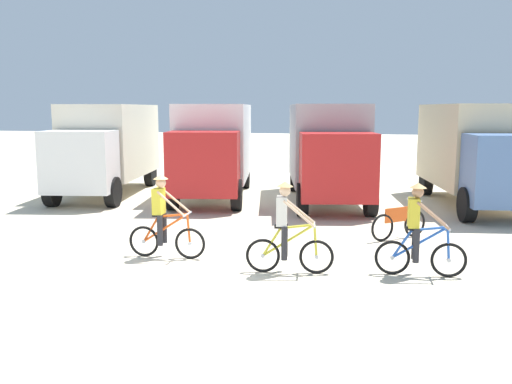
{
  "coord_description": "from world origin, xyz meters",
  "views": [
    {
      "loc": [
        3.4,
        -10.09,
        3.21
      ],
      "look_at": [
        0.59,
        3.36,
        1.1
      ],
      "focal_mm": 38.33,
      "sensor_mm": 36.0,
      "label": 1
    }
  ],
  "objects_px": {
    "box_truck_grey_hauler": "(328,147)",
    "cyclist_near_camera": "(418,233)",
    "box_truck_tan_camper": "(476,149)",
    "cyclist_cowboy_hat": "(287,231)",
    "bicycle_spare": "(399,223)",
    "cyclist_orange_shirt": "(164,219)",
    "box_truck_cream_rv": "(107,144)",
    "box_truck_avon_van": "(214,146)"
  },
  "relations": [
    {
      "from": "box_truck_grey_hauler",
      "to": "cyclist_near_camera",
      "type": "distance_m",
      "value": 8.73
    },
    {
      "from": "box_truck_tan_camper",
      "to": "cyclist_cowboy_hat",
      "type": "relative_size",
      "value": 3.84
    },
    {
      "from": "box_truck_tan_camper",
      "to": "bicycle_spare",
      "type": "xyz_separation_m",
      "value": [
        -2.64,
        -5.35,
        -1.48
      ]
    },
    {
      "from": "cyclist_near_camera",
      "to": "bicycle_spare",
      "type": "distance_m",
      "value": 3.07
    },
    {
      "from": "cyclist_orange_shirt",
      "to": "cyclist_cowboy_hat",
      "type": "distance_m",
      "value": 2.82
    },
    {
      "from": "box_truck_cream_rv",
      "to": "box_truck_tan_camper",
      "type": "height_order",
      "value": "same"
    },
    {
      "from": "box_truck_grey_hauler",
      "to": "cyclist_orange_shirt",
      "type": "height_order",
      "value": "box_truck_grey_hauler"
    },
    {
      "from": "cyclist_orange_shirt",
      "to": "cyclist_cowboy_hat",
      "type": "relative_size",
      "value": 1.0
    },
    {
      "from": "box_truck_grey_hauler",
      "to": "bicycle_spare",
      "type": "xyz_separation_m",
      "value": [
        2.19,
        -5.3,
        -1.48
      ]
    },
    {
      "from": "box_truck_grey_hauler",
      "to": "bicycle_spare",
      "type": "relative_size",
      "value": 5.17
    },
    {
      "from": "cyclist_cowboy_hat",
      "to": "box_truck_cream_rv",
      "type": "bearing_deg",
      "value": 133.32
    },
    {
      "from": "box_truck_avon_van",
      "to": "cyclist_near_camera",
      "type": "height_order",
      "value": "box_truck_avon_van"
    },
    {
      "from": "box_truck_cream_rv",
      "to": "bicycle_spare",
      "type": "relative_size",
      "value": 5.14
    },
    {
      "from": "box_truck_avon_van",
      "to": "box_truck_grey_hauler",
      "type": "bearing_deg",
      "value": -1.78
    },
    {
      "from": "box_truck_grey_hauler",
      "to": "bicycle_spare",
      "type": "height_order",
      "value": "box_truck_grey_hauler"
    },
    {
      "from": "box_truck_tan_camper",
      "to": "bicycle_spare",
      "type": "relative_size",
      "value": 5.12
    },
    {
      "from": "cyclist_cowboy_hat",
      "to": "bicycle_spare",
      "type": "distance_m",
      "value": 4.1
    },
    {
      "from": "box_truck_avon_van",
      "to": "cyclist_orange_shirt",
      "type": "bearing_deg",
      "value": -81.33
    },
    {
      "from": "box_truck_grey_hauler",
      "to": "cyclist_orange_shirt",
      "type": "bearing_deg",
      "value": -109.51
    },
    {
      "from": "box_truck_tan_camper",
      "to": "cyclist_near_camera",
      "type": "height_order",
      "value": "box_truck_tan_camper"
    },
    {
      "from": "box_truck_grey_hauler",
      "to": "bicycle_spare",
      "type": "bearing_deg",
      "value": -67.51
    },
    {
      "from": "box_truck_grey_hauler",
      "to": "cyclist_cowboy_hat",
      "type": "distance_m",
      "value": 8.73
    },
    {
      "from": "cyclist_cowboy_hat",
      "to": "cyclist_near_camera",
      "type": "height_order",
      "value": "same"
    },
    {
      "from": "cyclist_orange_shirt",
      "to": "box_truck_cream_rv",
      "type": "bearing_deg",
      "value": 123.61
    },
    {
      "from": "cyclist_near_camera",
      "to": "box_truck_avon_van",
      "type": "bearing_deg",
      "value": 127.58
    },
    {
      "from": "cyclist_cowboy_hat",
      "to": "cyclist_near_camera",
      "type": "bearing_deg",
      "value": 7.61
    },
    {
      "from": "cyclist_orange_shirt",
      "to": "cyclist_near_camera",
      "type": "height_order",
      "value": "same"
    },
    {
      "from": "box_truck_cream_rv",
      "to": "box_truck_grey_hauler",
      "type": "relative_size",
      "value": 0.99
    },
    {
      "from": "box_truck_avon_van",
      "to": "box_truck_cream_rv",
      "type": "bearing_deg",
      "value": -176.8
    },
    {
      "from": "box_truck_cream_rv",
      "to": "box_truck_avon_van",
      "type": "distance_m",
      "value": 4.07
    },
    {
      "from": "box_truck_tan_camper",
      "to": "bicycle_spare",
      "type": "bearing_deg",
      "value": -116.28
    },
    {
      "from": "box_truck_cream_rv",
      "to": "box_truck_tan_camper",
      "type": "distance_m",
      "value": 13.02
    },
    {
      "from": "box_truck_grey_hauler",
      "to": "cyclist_cowboy_hat",
      "type": "relative_size",
      "value": 3.88
    },
    {
      "from": "cyclist_cowboy_hat",
      "to": "bicycle_spare",
      "type": "xyz_separation_m",
      "value": [
        2.3,
        3.37,
        -0.45
      ]
    },
    {
      "from": "cyclist_orange_shirt",
      "to": "bicycle_spare",
      "type": "distance_m",
      "value": 5.8
    },
    {
      "from": "box_truck_cream_rv",
      "to": "box_truck_tan_camper",
      "type": "relative_size",
      "value": 1.0
    },
    {
      "from": "box_truck_tan_camper",
      "to": "cyclist_cowboy_hat",
      "type": "height_order",
      "value": "box_truck_tan_camper"
    },
    {
      "from": "box_truck_tan_camper",
      "to": "box_truck_cream_rv",
      "type": "bearing_deg",
      "value": -179.36
    },
    {
      "from": "bicycle_spare",
      "to": "box_truck_cream_rv",
      "type": "bearing_deg",
      "value": 153.39
    },
    {
      "from": "cyclist_near_camera",
      "to": "cyclist_orange_shirt",
      "type": "bearing_deg",
      "value": 177.42
    },
    {
      "from": "box_truck_grey_hauler",
      "to": "cyclist_near_camera",
      "type": "relative_size",
      "value": 3.88
    },
    {
      "from": "box_truck_cream_rv",
      "to": "box_truck_grey_hauler",
      "type": "xyz_separation_m",
      "value": [
        8.19,
        0.1,
        0.0
      ]
    }
  ]
}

